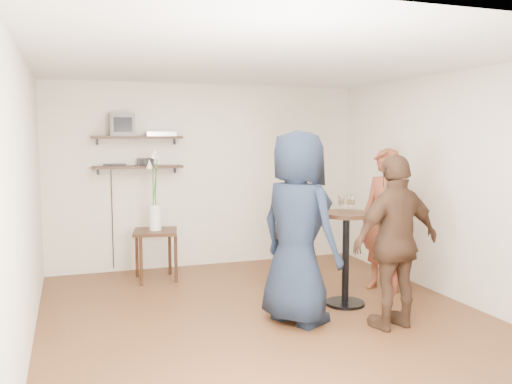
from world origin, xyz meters
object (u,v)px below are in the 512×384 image
radio (145,162)px  person_plaid (385,220)px  dvd_deck (161,134)px  side_table (156,238)px  drinks_table (346,246)px  person_navy (298,228)px  person_dark (298,225)px  person_brown (396,242)px  crt_monitor (122,125)px

radio → person_plaid: 3.27m
dvd_deck → side_table: (-0.17, -0.50, -1.35)m
dvd_deck → side_table: size_ratio=0.61×
radio → drinks_table: 3.04m
dvd_deck → person_plaid: (2.38, -1.88, -1.03)m
person_plaid → person_navy: (-1.45, -0.69, 0.10)m
person_dark → person_brown: 1.60m
person_dark → person_navy: 1.22m
side_table → person_dark: person_dark is taller
drinks_table → person_brown: person_brown is taller
person_dark → person_navy: (-0.48, -1.10, 0.18)m
radio → person_dark: 2.31m
crt_monitor → person_brown: (2.29, -3.03, -1.17)m
crt_monitor → side_table: (0.35, -0.50, -1.47)m
crt_monitor → drinks_table: bearing=-45.8°
crt_monitor → person_dark: crt_monitor is taller
person_dark → person_navy: size_ratio=0.82×
crt_monitor → drinks_table: 3.40m
crt_monitor → person_brown: bearing=-52.9°
person_plaid → person_dark: bearing=-139.1°
dvd_deck → person_brown: 3.66m
dvd_deck → radio: 0.44m
drinks_table → person_navy: person_navy is taller
person_plaid → person_dark: person_plaid is taller
radio → person_plaid: person_plaid is taller
crt_monitor → person_dark: 2.72m
side_table → person_navy: size_ratio=0.34×
crt_monitor → person_navy: 3.13m
person_plaid → person_dark: (-0.97, 0.41, -0.08)m
drinks_table → person_brown: (0.11, -0.79, 0.18)m
person_navy → dvd_deck: bearing=-5.1°
person_navy → drinks_table: bearing=-90.0°
person_plaid → dvd_deck: bearing=-154.4°
dvd_deck → drinks_table: 3.04m
dvd_deck → radio: bearing=180.0°
crt_monitor → dvd_deck: bearing=0.0°
crt_monitor → drinks_table: crt_monitor is taller
dvd_deck → person_navy: person_navy is taller
person_dark → side_table: bearing=130.5°
side_table → person_dark: 1.87m
dvd_deck → person_navy: size_ratio=0.21×
person_plaid → person_brown: 1.30m
radio → dvd_deck: bearing=0.0°
person_navy → person_brown: (0.84, -0.45, -0.11)m
dvd_deck → person_dark: size_ratio=0.25×
crt_monitor → person_brown: 3.97m
drinks_table → person_navy: size_ratio=0.54×
person_brown → person_dark: bearing=-85.1°
crt_monitor → person_navy: (1.45, -2.57, -1.05)m
dvd_deck → person_plaid: dvd_deck is taller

